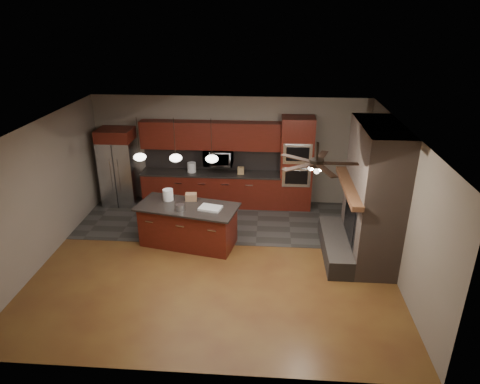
# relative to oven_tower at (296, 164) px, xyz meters

# --- Properties ---
(ground) EXTENTS (7.00, 7.00, 0.00)m
(ground) POSITION_rel_oven_tower_xyz_m (-1.70, -2.69, -1.19)
(ground) COLOR brown
(ground) RESTS_ON ground
(ceiling) EXTENTS (7.00, 6.00, 0.02)m
(ceiling) POSITION_rel_oven_tower_xyz_m (-1.70, -2.69, 1.61)
(ceiling) COLOR white
(ceiling) RESTS_ON back_wall
(back_wall) EXTENTS (7.00, 0.02, 2.80)m
(back_wall) POSITION_rel_oven_tower_xyz_m (-1.70, 0.31, 0.21)
(back_wall) COLOR slate
(back_wall) RESTS_ON ground
(right_wall) EXTENTS (0.02, 6.00, 2.80)m
(right_wall) POSITION_rel_oven_tower_xyz_m (1.80, -2.69, 0.21)
(right_wall) COLOR slate
(right_wall) RESTS_ON ground
(left_wall) EXTENTS (0.02, 6.00, 2.80)m
(left_wall) POSITION_rel_oven_tower_xyz_m (-5.20, -2.69, 0.21)
(left_wall) COLOR slate
(left_wall) RESTS_ON ground
(slate_tile_patch) EXTENTS (7.00, 2.40, 0.01)m
(slate_tile_patch) POSITION_rel_oven_tower_xyz_m (-1.70, -0.89, -1.19)
(slate_tile_patch) COLOR #383633
(slate_tile_patch) RESTS_ON ground
(fireplace_column) EXTENTS (1.30, 2.10, 2.80)m
(fireplace_column) POSITION_rel_oven_tower_xyz_m (1.34, -2.29, 0.11)
(fireplace_column) COLOR brown
(fireplace_column) RESTS_ON ground
(back_cabinetry) EXTENTS (3.59, 0.64, 2.20)m
(back_cabinetry) POSITION_rel_oven_tower_xyz_m (-2.18, 0.05, -0.30)
(back_cabinetry) COLOR #5B1710
(back_cabinetry) RESTS_ON ground
(oven_tower) EXTENTS (0.80, 0.63, 2.38)m
(oven_tower) POSITION_rel_oven_tower_xyz_m (0.00, 0.00, 0.00)
(oven_tower) COLOR #5B1710
(oven_tower) RESTS_ON ground
(microwave) EXTENTS (0.73, 0.41, 0.50)m
(microwave) POSITION_rel_oven_tower_xyz_m (-1.98, 0.06, 0.11)
(microwave) COLOR silver
(microwave) RESTS_ON back_cabinetry
(refrigerator) EXTENTS (0.86, 0.75, 2.02)m
(refrigerator) POSITION_rel_oven_tower_xyz_m (-4.55, -0.07, -0.18)
(refrigerator) COLOR silver
(refrigerator) RESTS_ON ground
(kitchen_island) EXTENTS (2.29, 1.39, 0.92)m
(kitchen_island) POSITION_rel_oven_tower_xyz_m (-2.40, -2.09, -0.73)
(kitchen_island) COLOR #5B1710
(kitchen_island) RESTS_ON ground
(white_bucket) EXTENTS (0.27, 0.27, 0.25)m
(white_bucket) POSITION_rel_oven_tower_xyz_m (-2.86, -1.80, -0.15)
(white_bucket) COLOR white
(white_bucket) RESTS_ON kitchen_island
(paint_can) EXTENTS (0.18, 0.18, 0.12)m
(paint_can) POSITION_rel_oven_tower_xyz_m (-2.50, -2.29, -0.21)
(paint_can) COLOR #ACADB1
(paint_can) RESTS_ON kitchen_island
(paint_tray) EXTENTS (0.52, 0.42, 0.05)m
(paint_tray) POSITION_rel_oven_tower_xyz_m (-1.88, -2.20, -0.25)
(paint_tray) COLOR silver
(paint_tray) RESTS_ON kitchen_island
(cardboard_box) EXTENTS (0.26, 0.20, 0.15)m
(cardboard_box) POSITION_rel_oven_tower_xyz_m (-2.36, -1.78, -0.19)
(cardboard_box) COLOR #956D4C
(cardboard_box) RESTS_ON kitchen_island
(counter_bucket) EXTENTS (0.27, 0.27, 0.25)m
(counter_bucket) POSITION_rel_oven_tower_xyz_m (-2.67, 0.01, -0.17)
(counter_bucket) COLOR white
(counter_bucket) RESTS_ON back_cabinetry
(counter_box) EXTENTS (0.16, 0.13, 0.18)m
(counter_box) POSITION_rel_oven_tower_xyz_m (-1.39, -0.04, -0.20)
(counter_box) COLOR tan
(counter_box) RESTS_ON back_cabinetry
(pendant_left) EXTENTS (0.26, 0.26, 0.92)m
(pendant_left) POSITION_rel_oven_tower_xyz_m (-3.35, -1.99, 0.77)
(pendant_left) COLOR black
(pendant_left) RESTS_ON ceiling
(pendant_center) EXTENTS (0.26, 0.26, 0.92)m
(pendant_center) POSITION_rel_oven_tower_xyz_m (-2.60, -1.99, 0.77)
(pendant_center) COLOR black
(pendant_center) RESTS_ON ceiling
(pendant_right) EXTENTS (0.26, 0.26, 0.92)m
(pendant_right) POSITION_rel_oven_tower_xyz_m (-1.85, -1.99, 0.77)
(pendant_right) COLOR black
(pendant_right) RESTS_ON ceiling
(ceiling_fan) EXTENTS (1.27, 1.33, 0.41)m
(ceiling_fan) POSITION_rel_oven_tower_xyz_m (0.10, -3.49, 1.27)
(ceiling_fan) COLOR black
(ceiling_fan) RESTS_ON ceiling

